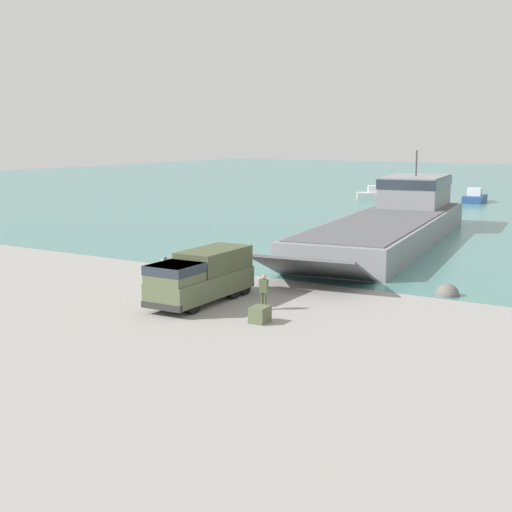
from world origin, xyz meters
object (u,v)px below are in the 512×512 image
object	(u,v)px
landing_craft	(395,218)
cargo_crate	(260,314)
moored_boat_a	(475,197)
moored_boat_c	(376,194)
military_truck	(201,276)
soldier_on_ramp	(264,289)
mooring_bollard	(165,263)

from	to	relation	value
landing_craft	cargo_crate	size ratio (longest dim) A/B	39.63
moored_boat_a	moored_boat_c	bearing A→B (deg)	-176.68
landing_craft	cargo_crate	bearing A→B (deg)	-89.19
military_truck	soldier_on_ramp	distance (m)	3.66
landing_craft	mooring_bollard	xyz separation A→B (m)	(-7.68, -21.53, -1.27)
mooring_bollard	cargo_crate	distance (m)	14.71
soldier_on_ramp	moored_boat_c	world-z (taller)	moored_boat_c
military_truck	cargo_crate	xyz separation A→B (m)	(4.77, -1.81, -1.06)
soldier_on_ramp	landing_craft	bearing A→B (deg)	-179.60
moored_boat_a	cargo_crate	xyz separation A→B (m)	(7.66, -66.22, -0.24)
military_truck	mooring_bollard	world-z (taller)	military_truck
cargo_crate	soldier_on_ramp	bearing A→B (deg)	117.12
moored_boat_a	moored_boat_c	distance (m)	13.07
military_truck	soldier_on_ramp	size ratio (longest dim) A/B	3.97
landing_craft	soldier_on_ramp	size ratio (longest dim) A/B	20.51
soldier_on_ramp	mooring_bollard	xyz separation A→B (m)	(-11.15, 5.82, -0.60)
moored_boat_a	moored_boat_c	world-z (taller)	moored_boat_a
landing_craft	moored_boat_a	distance (m)	36.76
military_truck	moored_boat_c	xyz separation A→B (m)	(-15.77, 62.22, -0.85)
moored_boat_a	mooring_bollard	world-z (taller)	moored_boat_a
soldier_on_ramp	moored_boat_c	size ratio (longest dim) A/B	0.31
military_truck	soldier_on_ramp	bearing A→B (deg)	95.29
cargo_crate	mooring_bollard	bearing A→B (deg)	146.72
military_truck	moored_boat_a	xyz separation A→B (m)	(-2.89, 64.42, -0.82)
landing_craft	military_truck	bearing A→B (deg)	-98.37
moored_boat_a	cargo_crate	size ratio (longest dim) A/B	6.32
landing_craft	moored_boat_c	distance (m)	37.94
military_truck	mooring_bollard	size ratio (longest dim) A/B	8.53
moored_boat_a	military_truck	bearing A→B (deg)	-93.78
military_truck	mooring_bollard	bearing A→B (deg)	-131.52
landing_craft	cargo_crate	xyz separation A→B (m)	(4.62, -29.61, -1.34)
landing_craft	moored_boat_c	bearing A→B (deg)	106.75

